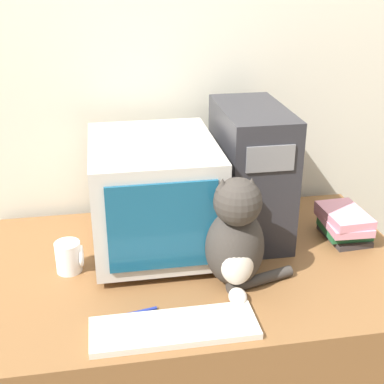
{
  "coord_description": "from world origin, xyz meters",
  "views": [
    {
      "loc": [
        -0.27,
        -1.01,
        1.65
      ],
      "look_at": [
        -0.02,
        0.42,
        1.0
      ],
      "focal_mm": 50.0,
      "sensor_mm": 36.0,
      "label": 1
    }
  ],
  "objects_px": {
    "crt_monitor": "(154,195)",
    "mug": "(69,257)",
    "book_stack": "(344,224)",
    "keyboard": "(174,328)",
    "pen": "(130,314)",
    "computer_tower": "(250,172)",
    "cat": "(236,239)"
  },
  "relations": [
    {
      "from": "crt_monitor",
      "to": "mug",
      "type": "relative_size",
      "value": 4.9
    },
    {
      "from": "cat",
      "to": "book_stack",
      "type": "height_order",
      "value": "cat"
    },
    {
      "from": "crt_monitor",
      "to": "keyboard",
      "type": "relative_size",
      "value": 1.11
    },
    {
      "from": "keyboard",
      "to": "cat",
      "type": "bearing_deg",
      "value": 41.55
    },
    {
      "from": "pen",
      "to": "keyboard",
      "type": "bearing_deg",
      "value": -38.37
    },
    {
      "from": "pen",
      "to": "mug",
      "type": "relative_size",
      "value": 1.52
    },
    {
      "from": "crt_monitor",
      "to": "pen",
      "type": "bearing_deg",
      "value": -106.83
    },
    {
      "from": "crt_monitor",
      "to": "mug",
      "type": "bearing_deg",
      "value": -159.28
    },
    {
      "from": "book_stack",
      "to": "mug",
      "type": "height_order",
      "value": "book_stack"
    },
    {
      "from": "computer_tower",
      "to": "cat",
      "type": "relative_size",
      "value": 1.28
    },
    {
      "from": "keyboard",
      "to": "book_stack",
      "type": "height_order",
      "value": "book_stack"
    },
    {
      "from": "keyboard",
      "to": "book_stack",
      "type": "xyz_separation_m",
      "value": [
        0.64,
        0.39,
        0.04
      ]
    },
    {
      "from": "computer_tower",
      "to": "mug",
      "type": "relative_size",
      "value": 4.54
    },
    {
      "from": "cat",
      "to": "keyboard",
      "type": "bearing_deg",
      "value": -131.6
    },
    {
      "from": "crt_monitor",
      "to": "book_stack",
      "type": "height_order",
      "value": "crt_monitor"
    },
    {
      "from": "computer_tower",
      "to": "pen",
      "type": "bearing_deg",
      "value": -137.04
    },
    {
      "from": "book_stack",
      "to": "mug",
      "type": "distance_m",
      "value": 0.91
    },
    {
      "from": "keyboard",
      "to": "pen",
      "type": "relative_size",
      "value": 2.92
    },
    {
      "from": "book_stack",
      "to": "mug",
      "type": "relative_size",
      "value": 2.15
    },
    {
      "from": "computer_tower",
      "to": "cat",
      "type": "bearing_deg",
      "value": -112.05
    },
    {
      "from": "keyboard",
      "to": "cat",
      "type": "xyz_separation_m",
      "value": [
        0.21,
        0.18,
        0.14
      ]
    },
    {
      "from": "computer_tower",
      "to": "pen",
      "type": "xyz_separation_m",
      "value": [
        -0.44,
        -0.41,
        -0.22
      ]
    },
    {
      "from": "book_stack",
      "to": "pen",
      "type": "relative_size",
      "value": 1.42
    },
    {
      "from": "pen",
      "to": "mug",
      "type": "height_order",
      "value": "mug"
    },
    {
      "from": "crt_monitor",
      "to": "book_stack",
      "type": "bearing_deg",
      "value": -4.75
    },
    {
      "from": "mug",
      "to": "book_stack",
      "type": "bearing_deg",
      "value": 3.17
    },
    {
      "from": "computer_tower",
      "to": "mug",
      "type": "bearing_deg",
      "value": -165.68
    },
    {
      "from": "pen",
      "to": "mug",
      "type": "distance_m",
      "value": 0.31
    },
    {
      "from": "crt_monitor",
      "to": "mug",
      "type": "distance_m",
      "value": 0.33
    },
    {
      "from": "cat",
      "to": "pen",
      "type": "bearing_deg",
      "value": -155.97
    },
    {
      "from": "mug",
      "to": "keyboard",
      "type": "bearing_deg",
      "value": -51.26
    },
    {
      "from": "cat",
      "to": "book_stack",
      "type": "relative_size",
      "value": 1.65
    }
  ]
}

